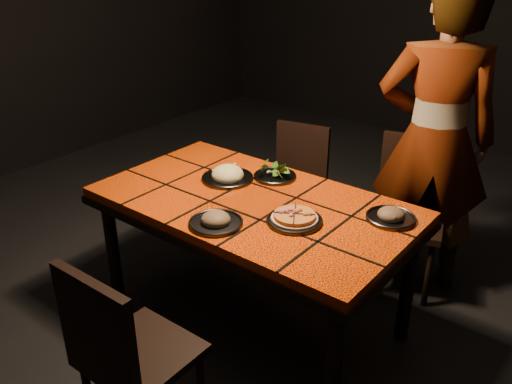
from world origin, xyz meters
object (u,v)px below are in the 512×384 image
Objects in this scene: dining_table at (253,213)px; diner at (434,140)px; chair_far_right at (410,203)px; plate_pasta at (228,175)px; plate_pizza at (294,219)px; chair_far_left at (296,178)px; chair_near at (123,350)px.

diner reaches higher than dining_table.
dining_table is 1.03m from chair_far_right.
chair_far_right reaches higher than plate_pasta.
plate_pizza is at bearing -17.00° from plate_pasta.
chair_far_left is at bearing 123.55° from plate_pizza.
chair_far_left is 0.91× the size of chair_far_right.
chair_far_left is 0.98m from diner.
plate_pasta is at bearing 163.00° from plate_pizza.
dining_table is 0.95m from chair_far_left.
chair_far_left is 0.83m from plate_pasta.
dining_table is 0.32m from plate_pizza.
diner reaches higher than plate_pizza.
chair_far_left is at bearing 164.56° from chair_far_right.
diner is at bearing 60.50° from dining_table.
plate_pizza is (0.30, -0.07, 0.10)m from dining_table.
plate_pasta is (-0.81, -0.85, -0.14)m from diner.
plate_pasta is at bearing -70.88° from chair_near.
chair_far_right is at bearing 47.24° from plate_pasta.
dining_table is at bearing 167.49° from plate_pizza.
plate_pizza is at bearing -101.77° from chair_near.
plate_pizza is (-0.24, -1.02, -0.15)m from diner.
chair_far_left is 2.74× the size of plate_pizza.
dining_table is 1.96× the size of chair_far_left.
chair_far_left reaches higher than plate_pizza.
chair_near reaches higher than chair_far_left.
chair_far_left reaches higher than dining_table.
chair_far_left is at bearing 94.48° from plate_pasta.
dining_table is 1.78× the size of chair_far_right.
chair_far_left is 0.80m from chair_far_right.
plate_pasta is (-0.74, -0.80, 0.25)m from chair_far_right.
chair_far_right is at bearing -9.35° from chair_far_left.
chair_far_right is 3.21× the size of plate_pasta.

